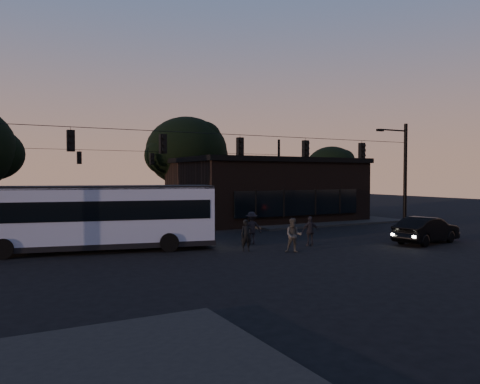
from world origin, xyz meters
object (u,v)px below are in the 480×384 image
building (266,189)px  pedestrian_c (310,231)px  pedestrian_a (246,235)px  pedestrian_b (294,235)px  car (427,230)px  pedestrian_d (252,228)px  bus (97,214)px

building → pedestrian_c: 15.31m
pedestrian_a → pedestrian_b: pedestrian_b is taller
car → pedestrian_d: 10.11m
bus → pedestrian_a: bearing=-16.3°
pedestrian_c → building: bearing=-98.5°
car → pedestrian_a: size_ratio=2.84×
pedestrian_a → building: bearing=67.0°
bus → pedestrian_b: bearing=-18.3°
pedestrian_a → pedestrian_c: bearing=10.2°
car → pedestrian_b: pedestrian_b is taller
building → pedestrian_d: building is taller
car → bus: bearing=59.9°
building → pedestrian_c: size_ratio=9.28×
pedestrian_a → pedestrian_c: size_ratio=0.99×
car → pedestrian_a: pedestrian_a is taller
pedestrian_b → car: bearing=27.4°
pedestrian_c → pedestrian_d: (-2.50, 2.22, 0.09)m
car → pedestrian_c: size_ratio=2.82×
car → pedestrian_b: 8.63m
pedestrian_b → pedestrian_c: pedestrian_b is taller
building → pedestrian_d: bearing=-124.6°
building → bus: building is taller
pedestrian_d → pedestrian_c: bearing=153.1°
bus → car: bearing=-7.4°
pedestrian_c → pedestrian_d: size_ratio=0.90×
building → pedestrian_d: (-8.19, -11.86, -1.78)m
bus → pedestrian_c: 11.54m
building → pedestrian_b: bearing=-116.7°
pedestrian_b → pedestrian_c: size_ratio=1.06×
building → pedestrian_a: bearing=-124.8°
pedestrian_b → pedestrian_d: (-0.42, 3.58, 0.05)m
bus → car: 18.45m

